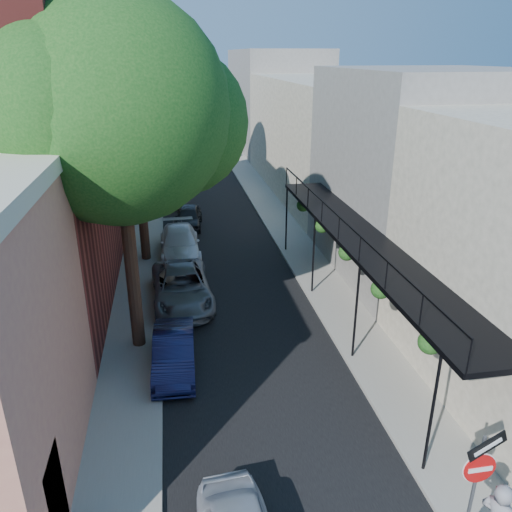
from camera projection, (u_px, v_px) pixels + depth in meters
name	position (u px, v px, depth m)	size (l,w,h in m)	color
road_surface	(205.00, 195.00, 36.39)	(6.00, 64.00, 0.01)	black
sidewalk_left	(149.00, 197.00, 35.74)	(2.00, 64.00, 0.12)	gray
sidewalk_right	(259.00, 192.00, 37.00)	(2.00, 64.00, 0.12)	gray
buildings_left	(58.00, 131.00, 31.94)	(10.10, 59.10, 12.00)	tan
buildings_right	(329.00, 131.00, 35.68)	(9.80, 55.00, 10.00)	beige
sign_post	(479.00, 473.00, 9.61)	(0.89, 0.17, 2.99)	#595B60
oak_near	(132.00, 114.00, 14.87)	(7.48, 6.80, 11.42)	black
oak_mid	(143.00, 113.00, 22.45)	(6.60, 6.00, 10.20)	black
oak_far	(148.00, 77.00, 30.27)	(7.70, 7.00, 11.90)	black
parked_car_b	(174.00, 352.00, 16.05)	(1.30, 3.74, 1.23)	#121439
parked_car_c	(182.00, 287.00, 20.36)	(2.31, 5.02, 1.40)	slate
parked_car_d	(180.00, 243.00, 25.11)	(1.94, 4.76, 1.38)	silver
parked_car_e	(189.00, 217.00, 29.38)	(1.49, 3.69, 1.26)	black
parked_car_f	(172.00, 195.00, 33.92)	(1.33, 3.81, 1.26)	gray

